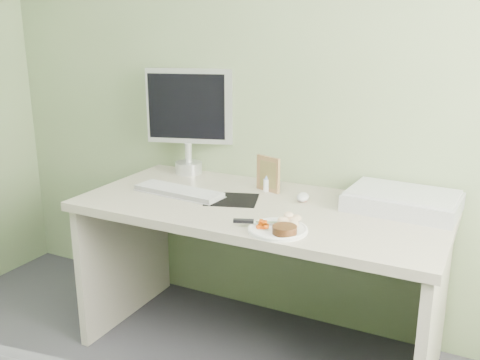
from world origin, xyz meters
The scene contains 14 objects.
wall_back centered at (0.00, 2.00, 1.35)m, with size 3.50×3.50×0.00m, color gray.
desk centered at (0.00, 1.62, 0.55)m, with size 1.60×0.75×0.73m.
plate centered at (0.19, 1.37, 0.74)m, with size 0.23×0.23×0.01m, color white.
steak centered at (0.24, 1.33, 0.76)m, with size 0.09×0.09×0.03m, color black.
potato_pile centered at (0.22, 1.43, 0.77)m, with size 0.09×0.07×0.05m, color #AA7E52.
carrot_heap centered at (0.15, 1.34, 0.76)m, with size 0.05×0.05×0.04m, color #E84D04.
steak_knife centered at (0.09, 1.36, 0.75)m, with size 0.20×0.09×0.01m.
mousepad centered at (-0.14, 1.62, 0.73)m, with size 0.23×0.20×0.00m, color black.
keyboard centered at (-0.40, 1.59, 0.75)m, with size 0.43×0.13×0.02m, color white.
computer_mouse centered at (0.15, 1.75, 0.75)m, with size 0.05×0.10×0.03m, color white.
photo_frame centered at (-0.05, 1.82, 0.81)m, with size 0.13×0.02×0.17m, color #936544.
eyedrop_bottle centered at (-0.05, 1.81, 0.77)m, with size 0.03×0.03×0.08m.
scanner centered at (0.57, 1.83, 0.77)m, with size 0.46×0.30×0.07m, color #B6B8BE.
monitor centered at (-0.55, 1.94, 1.04)m, with size 0.45×0.18×0.54m.
Camera 1 is at (0.92, -0.40, 1.48)m, focal length 40.00 mm.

